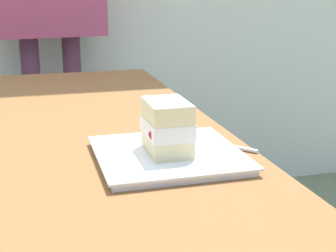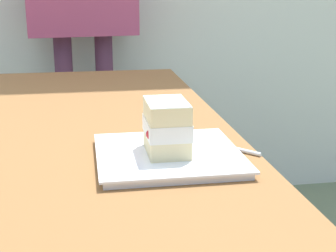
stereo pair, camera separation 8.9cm
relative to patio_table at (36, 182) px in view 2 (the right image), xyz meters
name	(u,v)px [view 2 (the right image)]	position (x,y,z in m)	size (l,w,h in m)	color
patio_table	(36,182)	(0.00, 0.00, 0.00)	(1.65, 0.85, 0.71)	brown
dessert_plate	(168,155)	(-0.15, -0.25, 0.10)	(0.26, 0.26, 0.02)	white
cake_slice	(167,127)	(-0.15, -0.25, 0.15)	(0.11, 0.08, 0.09)	beige
dessert_fork	(216,144)	(-0.09, -0.35, 0.09)	(0.14, 0.12, 0.01)	silver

